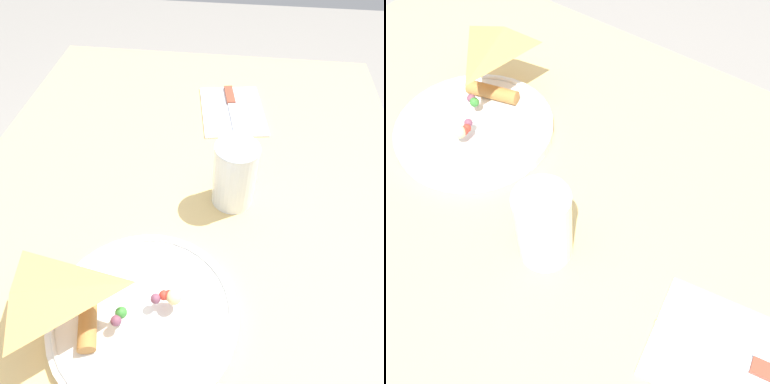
{
  "view_description": "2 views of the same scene",
  "coord_description": "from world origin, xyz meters",
  "views": [
    {
      "loc": [
        0.4,
        0.07,
        1.24
      ],
      "look_at": [
        -0.04,
        0.01,
        0.77
      ],
      "focal_mm": 35.0,
      "sensor_mm": 36.0,
      "label": 1
    },
    {
      "loc": [
        -0.3,
        0.33,
        1.32
      ],
      "look_at": [
        -0.07,
        0.02,
        0.81
      ],
      "focal_mm": 45.0,
      "sensor_mm": 36.0,
      "label": 2
    }
  ],
  "objects": [
    {
      "name": "dining_table",
      "position": [
        0.0,
        0.0,
        0.64
      ],
      "size": [
        1.2,
        0.83,
        0.74
      ],
      "color": "#DBB770",
      "rests_on": "ground_plane"
    },
    {
      "name": "napkin_folded",
      "position": [
        -0.33,
        0.07,
        0.74
      ],
      "size": [
        0.21,
        0.17,
        0.0
      ],
      "rotation": [
        0.0,
        0.0,
        0.17
      ],
      "color": "silver",
      "rests_on": "dining_table"
    },
    {
      "name": "milk_glass",
      "position": [
        -0.06,
        0.08,
        0.79
      ],
      "size": [
        0.07,
        0.07,
        0.12
      ],
      "color": "white",
      "rests_on": "dining_table"
    },
    {
      "name": "butter_knife",
      "position": [
        -0.34,
        0.07,
        0.75
      ],
      "size": [
        0.19,
        0.05,
        0.01
      ],
      "rotation": [
        0.0,
        0.0,
        0.18
      ],
      "color": "#99422D",
      "rests_on": "napkin_folded"
    },
    {
      "name": "plate_pizza",
      "position": [
        0.18,
        -0.03,
        0.75
      ],
      "size": [
        0.26,
        0.26,
        0.05
      ],
      "color": "white",
      "rests_on": "dining_table"
    },
    {
      "name": "ground_plane",
      "position": [
        0.0,
        0.0,
        0.0
      ],
      "size": [
        6.0,
        6.0,
        0.0
      ],
      "primitive_type": "plane",
      "color": "gray"
    }
  ]
}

